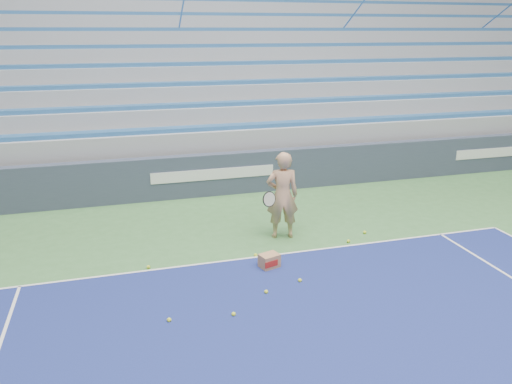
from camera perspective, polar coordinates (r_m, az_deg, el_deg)
The scene contains 12 objects.
sponsor_barrier at distance 13.04m, azimuth -4.98°, elevation 2.01°, with size 30.00×0.32×1.10m.
bleachers at distance 18.27m, azimuth -8.71°, elevation 12.26°, with size 31.00×9.15×7.30m.
tennis_player at distance 10.20m, azimuth 3.02°, elevation -0.40°, with size 0.97×0.89×1.83m.
ball_box at distance 9.17m, azimuth 1.53°, elevation -7.87°, with size 0.40×0.36×0.26m.
tennis_ball_0 at distance 9.37m, azimuth -12.19°, elevation -8.37°, with size 0.07×0.07×0.07m, color yellow.
tennis_ball_1 at distance 10.39m, azimuth 10.52°, elevation -5.54°, with size 0.07×0.07×0.07m, color yellow.
tennis_ball_2 at distance 7.75m, azimuth -9.90°, elevation -14.21°, with size 0.07×0.07×0.07m, color yellow.
tennis_ball_3 at distance 7.79m, azimuth -2.58°, elevation -13.77°, with size 0.07×0.07×0.07m, color yellow.
tennis_ball_4 at distance 8.74m, azimuth 5.04°, elevation -10.02°, with size 0.07×0.07×0.07m, color yellow.
tennis_ball_5 at distance 10.89m, azimuth 12.32°, elevation -4.52°, with size 0.07×0.07×0.07m, color yellow.
tennis_ball_6 at distance 9.62m, azimuth -0.05°, elevation -7.21°, with size 0.07×0.07×0.07m, color yellow.
tennis_ball_7 at distance 8.36m, azimuth 1.18°, elevation -11.34°, with size 0.07×0.07×0.07m, color yellow.
Camera 1 is at (-2.33, 3.57, 4.14)m, focal length 35.00 mm.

